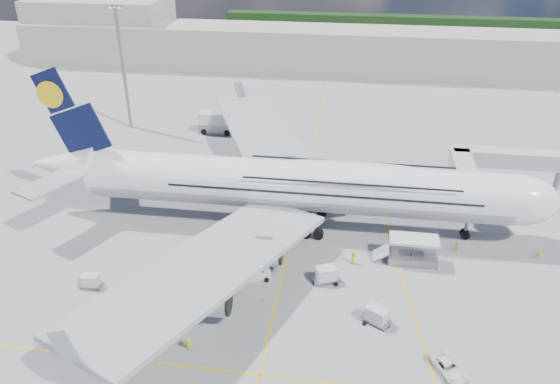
# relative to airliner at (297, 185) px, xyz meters

# --- Properties ---
(ground) EXTENTS (300.00, 300.00, 0.00)m
(ground) POSITION_rel_airliner_xyz_m (-0.26, -10.00, -6.87)
(ground) COLOR gray
(ground) RESTS_ON ground
(taxi_line_main) EXTENTS (0.25, 220.00, 0.01)m
(taxi_line_main) POSITION_rel_airliner_xyz_m (-0.26, -10.00, -6.86)
(taxi_line_main) COLOR #DBB20B
(taxi_line_main) RESTS_ON ground
(taxi_line_cross) EXTENTS (120.00, 0.25, 0.01)m
(taxi_line_cross) POSITION_rel_airliner_xyz_m (-0.26, -30.00, -6.86)
(taxi_line_cross) COLOR #DBB20B
(taxi_line_cross) RESTS_ON ground
(taxi_line_diag) EXTENTS (14.16, 99.06, 0.01)m
(taxi_line_diag) POSITION_rel_airliner_xyz_m (13.74, -0.00, -6.86)
(taxi_line_diag) COLOR #DBB20B
(taxi_line_diag) RESTS_ON ground
(airliner) EXTENTS (77.26, 79.15, 23.71)m
(airliner) POSITION_rel_airliner_xyz_m (0.00, 0.00, 0.00)
(airliner) COLOR white
(airliner) RESTS_ON ground
(jet_bridge) EXTENTS (18.80, 12.10, 8.50)m
(jet_bridge) POSITION_rel_airliner_xyz_m (29.55, 10.94, -0.02)
(jet_bridge) COLOR #B7B7BC
(jet_bridge) RESTS_ON ground
(cargo_loader) EXTENTS (8.53, 3.20, 3.67)m
(cargo_loader) POSITION_rel_airliner_xyz_m (16.56, -7.11, -5.62)
(cargo_loader) COLOR silver
(cargo_loader) RESTS_ON ground
(light_mast) EXTENTS (3.00, 0.70, 25.50)m
(light_mast) POSITION_rel_airliner_xyz_m (-40.26, 35.00, 6.34)
(light_mast) COLOR gray
(light_mast) RESTS_ON ground
(terminal) EXTENTS (180.00, 16.00, 12.00)m
(terminal) POSITION_rel_airliner_xyz_m (-0.26, 85.00, -0.87)
(terminal) COLOR #B2AD9E
(terminal) RESTS_ON ground
(hangar) EXTENTS (40.00, 22.00, 18.00)m
(hangar) POSITION_rel_airliner_xyz_m (-70.26, 90.00, 2.13)
(hangar) COLOR #B2AD9E
(hangar) RESTS_ON ground
(tree_line) EXTENTS (160.00, 6.00, 8.00)m
(tree_line) POSITION_rel_airliner_xyz_m (39.74, 130.00, -2.87)
(tree_line) COLOR #193814
(tree_line) RESTS_ON ground
(dolly_row_a) EXTENTS (3.39, 2.69, 0.44)m
(dolly_row_a) POSITION_rel_airliner_xyz_m (-13.10, -14.02, -6.53)
(dolly_row_a) COLOR gray
(dolly_row_a) RESTS_ON ground
(dolly_row_b) EXTENTS (3.10, 2.08, 1.80)m
(dolly_row_b) POSITION_rel_airliner_xyz_m (-17.46, -18.37, -5.90)
(dolly_row_b) COLOR gray
(dolly_row_b) RESTS_ON ground
(dolly_row_c) EXTENTS (3.55, 2.38, 0.48)m
(dolly_row_c) POSITION_rel_airliner_xyz_m (-4.79, -13.76, -6.50)
(dolly_row_c) COLOR gray
(dolly_row_c) RESTS_ON ground
(dolly_back) EXTENTS (2.87, 1.59, 1.79)m
(dolly_back) POSITION_rel_airliner_xyz_m (-24.05, -18.71, -5.91)
(dolly_back) COLOR gray
(dolly_back) RESTS_ON ground
(dolly_nose_far) EXTENTS (3.80, 3.22, 2.12)m
(dolly_nose_far) POSITION_rel_airliner_xyz_m (11.78, -20.24, -5.73)
(dolly_nose_far) COLOR gray
(dolly_nose_far) RESTS_ON ground
(dolly_nose_near) EXTENTS (3.83, 2.90, 2.16)m
(dolly_nose_near) POSITION_rel_airliner_xyz_m (5.46, -13.31, -5.71)
(dolly_nose_near) COLOR gray
(dolly_nose_near) RESTS_ON ground
(baggage_tug) EXTENTS (3.11, 2.09, 1.78)m
(baggage_tug) POSITION_rel_airliner_xyz_m (-3.14, -13.97, -6.08)
(baggage_tug) COLOR silver
(baggage_tug) RESTS_ON ground
(catering_truck_inner) EXTENTS (7.11, 4.38, 3.95)m
(catering_truck_inner) POSITION_rel_airliner_xyz_m (-1.88, 13.42, -5.00)
(catering_truck_inner) COLOR gray
(catering_truck_inner) RESTS_ON ground
(catering_truck_outer) EXTENTS (7.54, 2.98, 4.50)m
(catering_truck_outer) POSITION_rel_airliner_xyz_m (-21.04, 34.53, -4.78)
(catering_truck_outer) COLOR gray
(catering_truck_outer) RESTS_ON ground
(service_van) EXTENTS (4.03, 5.07, 1.28)m
(service_van) POSITION_rel_airliner_xyz_m (19.10, -26.86, -6.23)
(service_van) COLOR white
(service_van) RESTS_ON ground
(crew_nose) EXTENTS (0.63, 0.52, 1.50)m
(crew_nose) POSITION_rel_airliner_xyz_m (34.01, -3.70, -6.12)
(crew_nose) COLOR #C7E117
(crew_nose) RESTS_ON ground
(crew_loader) EXTENTS (0.91, 0.83, 1.51)m
(crew_loader) POSITION_rel_airliner_xyz_m (23.14, -3.70, -6.11)
(crew_loader) COLOR #A1DF17
(crew_loader) RESTS_ON ground
(crew_wing) EXTENTS (0.53, 1.15, 1.93)m
(crew_wing) POSITION_rel_airliner_xyz_m (-4.36, -13.82, -5.90)
(crew_wing) COLOR #CBE818
(crew_wing) RESTS_ON ground
(crew_van) EXTENTS (0.76, 1.03, 1.92)m
(crew_van) POSITION_rel_airliner_xyz_m (8.78, -8.75, -5.91)
(crew_van) COLOR #8DDD17
(crew_van) RESTS_ON ground
(crew_tug) EXTENTS (1.31, 0.95, 1.83)m
(crew_tug) POSITION_rel_airliner_xyz_m (-8.60, -27.66, -5.96)
(crew_tug) COLOR #BAEA18
(crew_tug) RESTS_ON ground
(cone_nose) EXTENTS (0.47, 0.47, 0.60)m
(cone_nose) POSITION_rel_airliner_xyz_m (32.00, 1.85, -6.58)
(cone_nose) COLOR orange
(cone_nose) RESTS_ON ground
(cone_wing_left_inner) EXTENTS (0.39, 0.39, 0.49)m
(cone_wing_left_inner) POSITION_rel_airliner_xyz_m (-7.13, 13.05, -6.63)
(cone_wing_left_inner) COLOR orange
(cone_wing_left_inner) RESTS_ON ground
(cone_wing_left_outer) EXTENTS (0.44, 0.44, 0.56)m
(cone_wing_left_outer) POSITION_rel_airliner_xyz_m (-12.81, 29.39, -6.60)
(cone_wing_left_outer) COLOR orange
(cone_wing_left_outer) RESTS_ON ground
(cone_wing_right_inner) EXTENTS (0.42, 0.42, 0.53)m
(cone_wing_right_inner) POSITION_rel_airliner_xyz_m (-1.96, -18.28, -6.61)
(cone_wing_right_inner) COLOR orange
(cone_wing_right_inner) RESTS_ON ground
(cone_wing_right_outer) EXTENTS (0.44, 0.44, 0.56)m
(cone_wing_right_outer) POSITION_rel_airliner_xyz_m (-16.56, -30.57, -6.60)
(cone_wing_right_outer) COLOR orange
(cone_wing_right_outer) RESTS_ON ground
(cone_tail) EXTENTS (0.44, 0.44, 0.55)m
(cone_tail) POSITION_rel_airliner_xyz_m (-36.08, 7.10, -6.60)
(cone_tail) COLOR orange
(cone_tail) RESTS_ON ground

